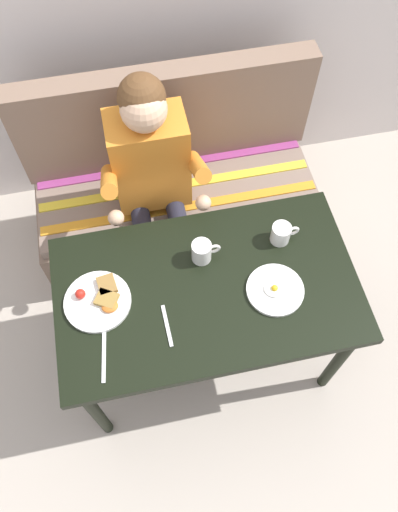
# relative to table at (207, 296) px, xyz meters

# --- Properties ---
(ground_plane) EXTENTS (8.00, 8.00, 0.00)m
(ground_plane) POSITION_rel_table_xyz_m (0.00, 0.00, -0.65)
(ground_plane) COLOR #B1A598
(table) EXTENTS (1.20, 0.70, 0.73)m
(table) POSITION_rel_table_xyz_m (0.00, 0.00, 0.00)
(table) COLOR black
(table) RESTS_ON ground
(couch) EXTENTS (1.44, 0.56, 1.00)m
(couch) POSITION_rel_table_xyz_m (0.00, 0.76, -0.32)
(couch) COLOR #7B6251
(couch) RESTS_ON ground
(person) EXTENTS (0.45, 0.61, 1.21)m
(person) POSITION_rel_table_xyz_m (-0.12, 0.59, 0.09)
(person) COLOR orange
(person) RESTS_ON ground
(plate_breakfast) EXTENTS (0.26, 0.26, 0.05)m
(plate_breakfast) POSITION_rel_table_xyz_m (-0.42, 0.03, 0.09)
(plate_breakfast) COLOR white
(plate_breakfast) RESTS_ON table
(plate_eggs) EXTENTS (0.23, 0.23, 0.04)m
(plate_eggs) POSITION_rel_table_xyz_m (0.26, -0.07, 0.09)
(plate_eggs) COLOR white
(plate_eggs) RESTS_ON table
(coffee_mug) EXTENTS (0.12, 0.08, 0.10)m
(coffee_mug) POSITION_rel_table_xyz_m (0.01, 0.14, 0.13)
(coffee_mug) COLOR white
(coffee_mug) RESTS_ON table
(coffee_mug_second) EXTENTS (0.12, 0.08, 0.09)m
(coffee_mug_second) POSITION_rel_table_xyz_m (0.34, 0.15, 0.13)
(coffee_mug_second) COLOR white
(coffee_mug_second) RESTS_ON table
(fork) EXTENTS (0.02, 0.17, 0.00)m
(fork) POSITION_rel_table_xyz_m (-0.18, -0.13, 0.08)
(fork) COLOR silver
(fork) RESTS_ON table
(knife) EXTENTS (0.04, 0.20, 0.00)m
(knife) POSITION_rel_table_xyz_m (-0.43, -0.20, 0.08)
(knife) COLOR silver
(knife) RESTS_ON table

